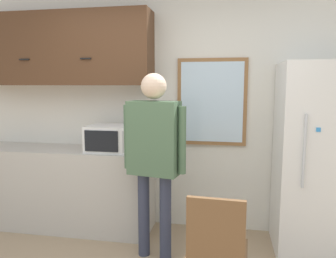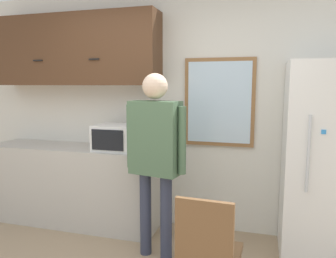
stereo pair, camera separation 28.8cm
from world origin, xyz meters
name	(u,v)px [view 1 (the left image)]	position (x,y,z in m)	size (l,w,h in m)	color
back_wall	(169,110)	(0.00, 1.91, 1.35)	(6.00, 0.06, 2.70)	silver
counter	(64,188)	(-1.18, 1.60, 0.46)	(2.04, 0.56, 0.92)	#BCB7AD
upper_cabinets	(62,49)	(-1.18, 1.71, 2.04)	(2.04, 0.37, 0.80)	#51331E
microwave	(112,138)	(-0.56, 1.58, 1.06)	(0.52, 0.42, 0.28)	white
person	(154,147)	(0.01, 1.11, 1.07)	(0.61, 0.30, 1.75)	#33384C
refrigerator	(318,160)	(1.54, 1.53, 0.93)	(0.77, 0.73, 1.85)	white
chair	(217,248)	(0.62, 0.44, 0.50)	(0.45, 0.45, 0.90)	brown
window	(212,102)	(0.49, 1.87, 1.45)	(0.76, 0.05, 0.96)	olive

